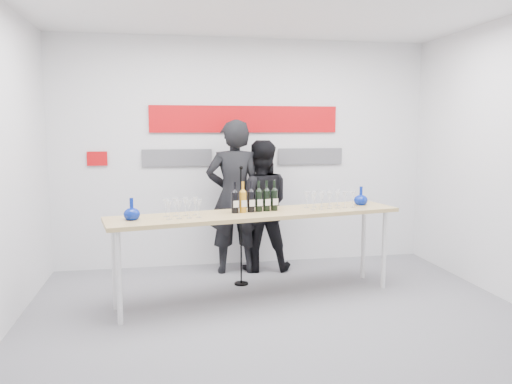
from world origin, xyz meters
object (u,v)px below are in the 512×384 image
Objects in this scene: tasting_table at (258,219)px; mic_stand at (241,249)px; presenter_right at (260,206)px; presenter_left at (234,197)px.

mic_stand reaches higher than tasting_table.
tasting_table is at bearing 84.90° from presenter_right.
tasting_table is 0.68m from mic_stand.
presenter_left is 0.37m from presenter_right.
mic_stand is (-0.34, -0.59, -0.41)m from presenter_right.
presenter_right is at bearing 50.00° from mic_stand.
presenter_right is at bearing -166.88° from presenter_left.
mic_stand is at bearing 67.25° from presenter_right.
presenter_right reaches higher than tasting_table.
mic_stand is at bearing 93.62° from presenter_left.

